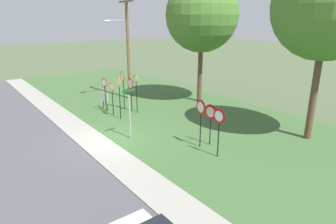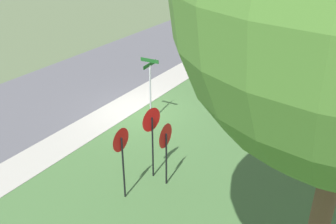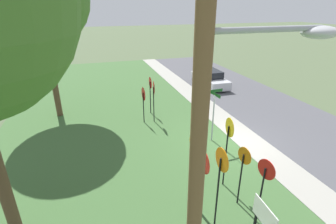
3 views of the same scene
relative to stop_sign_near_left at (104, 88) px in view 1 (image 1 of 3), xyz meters
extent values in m
plane|color=#4C5B3D|center=(4.92, -2.14, -1.77)|extent=(160.00, 160.00, 0.00)
cube|color=#4C4C51|center=(4.92, -6.94, -1.77)|extent=(44.00, 6.40, 0.01)
cube|color=#99968C|center=(4.92, -2.94, -1.74)|extent=(44.00, 1.60, 0.06)
cube|color=#3D6033|center=(4.92, 3.86, -1.75)|extent=(44.00, 12.00, 0.04)
cylinder|color=black|center=(0.00, 0.03, -0.66)|extent=(0.06, 0.06, 2.15)
cylinder|color=red|center=(0.00, -0.01, 0.37)|extent=(0.63, 0.14, 0.63)
cylinder|color=white|center=(0.00, -0.03, 0.37)|extent=(0.49, 0.10, 0.49)
cylinder|color=black|center=(2.07, 0.07, -0.46)|extent=(0.06, 0.06, 2.55)
cylinder|color=gold|center=(2.07, 0.03, 0.76)|extent=(0.71, 0.12, 0.71)
cylinder|color=white|center=(2.07, 0.02, 0.76)|extent=(0.55, 0.08, 0.56)
cylinder|color=black|center=(1.01, 0.09, -0.73)|extent=(0.06, 0.06, 2.01)
cylinder|color=orange|center=(1.01, 0.04, 0.24)|extent=(0.60, 0.11, 0.60)
cylinder|color=white|center=(1.01, 0.03, 0.24)|extent=(0.47, 0.08, 0.47)
cylinder|color=black|center=(0.36, 1.32, -0.47)|extent=(0.06, 0.06, 2.52)
cylinder|color=orange|center=(0.36, 1.28, 0.74)|extent=(0.73, 0.03, 0.73)
cylinder|color=white|center=(0.36, 1.26, 0.74)|extent=(0.57, 0.01, 0.57)
cylinder|color=black|center=(1.03, 1.54, -0.70)|extent=(0.06, 0.06, 2.07)
cylinder|color=red|center=(1.03, 1.50, 0.28)|extent=(0.78, 0.04, 0.78)
cylinder|color=white|center=(1.03, 1.48, 0.28)|extent=(0.61, 0.02, 0.61)
cylinder|color=black|center=(1.58, 1.66, -0.51)|extent=(0.06, 0.06, 2.44)
cylinder|color=gold|center=(1.58, 1.62, 0.66)|extent=(0.62, 0.07, 0.62)
cylinder|color=white|center=(1.58, 1.60, 0.66)|extent=(0.48, 0.05, 0.48)
cylinder|color=black|center=(9.88, 1.05, -0.68)|extent=(0.06, 0.06, 2.11)
cone|color=red|center=(9.88, 1.01, 0.31)|extent=(0.73, 0.04, 0.73)
cone|color=white|center=(9.88, 0.99, 0.31)|extent=(0.49, 0.02, 0.49)
cylinder|color=black|center=(8.64, 1.78, -0.80)|extent=(0.06, 0.06, 1.87)
cone|color=red|center=(8.64, 1.74, 0.06)|extent=(0.79, 0.08, 0.79)
cone|color=white|center=(8.64, 1.72, 0.06)|extent=(0.54, 0.05, 0.54)
cylinder|color=black|center=(8.53, 1.18, -0.63)|extent=(0.06, 0.06, 2.21)
cone|color=red|center=(8.53, 1.14, 0.39)|extent=(0.79, 0.15, 0.79)
cone|color=silver|center=(8.53, 1.12, 0.39)|extent=(0.54, 0.10, 0.54)
cylinder|color=#9EA0A8|center=(5.40, -1.10, -0.50)|extent=(0.07, 0.07, 2.47)
cylinder|color=#9EA0A8|center=(5.40, -1.10, 0.75)|extent=(0.09, 0.09, 0.03)
cube|color=#19511E|center=(5.40, -1.10, 0.81)|extent=(0.96, 0.10, 0.15)
cube|color=#19511E|center=(5.40, -1.10, 0.98)|extent=(0.08, 0.82, 0.15)
cylinder|color=brown|center=(-2.17, 3.26, 2.61)|extent=(0.24, 0.24, 8.69)
cube|color=brown|center=(-2.17, 3.26, 5.91)|extent=(2.10, 0.12, 0.12)
cylinder|color=gray|center=(-3.02, 3.26, 6.01)|extent=(0.09, 0.09, 0.10)
cylinder|color=#9EA0A8|center=(-2.17, 2.39, 4.52)|extent=(0.08, 1.73, 0.08)
ellipsoid|color=#B7B7BC|center=(-2.17, 1.53, 4.46)|extent=(0.40, 0.56, 0.18)
cylinder|color=black|center=(-0.89, 0.24, -1.46)|extent=(0.05, 0.05, 0.55)
cylinder|color=black|center=(-0.12, 0.19, -1.46)|extent=(0.05, 0.05, 0.55)
cube|color=white|center=(-0.50, 0.21, -0.83)|extent=(1.10, 0.10, 0.70)
cylinder|color=brown|center=(1.95, 7.30, 0.89)|extent=(0.36, 0.36, 5.25)
sphere|color=#47752D|center=(1.95, 7.30, 4.89)|extent=(5.48, 5.48, 5.48)
cylinder|color=brown|center=(11.31, 6.71, 1.06)|extent=(0.36, 0.36, 5.58)
sphere|color=#47752D|center=(11.31, 6.71, 5.19)|extent=(5.36, 5.36, 5.36)
camera|label=1|loc=(18.40, -8.43, 4.46)|focal=30.79mm
camera|label=2|loc=(16.96, 7.17, 5.95)|focal=40.41mm
camera|label=3|loc=(-4.95, 4.59, 4.81)|focal=26.95mm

